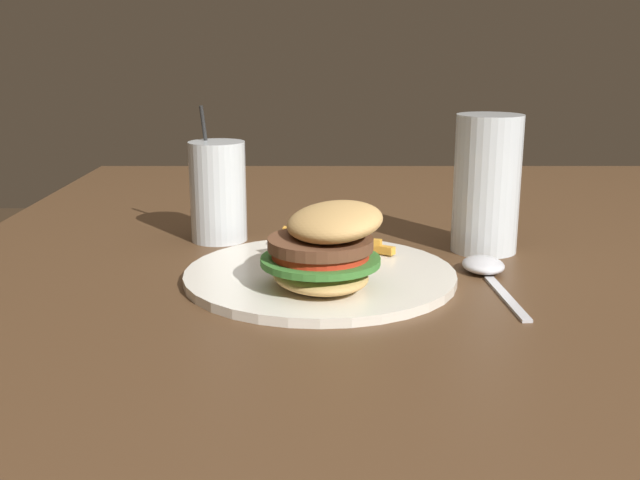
{
  "coord_description": "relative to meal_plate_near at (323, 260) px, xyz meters",
  "views": [
    {
      "loc": [
        0.71,
        -0.26,
        1.03
      ],
      "look_at": [
        -0.07,
        -0.26,
        0.82
      ],
      "focal_mm": 42.0,
      "sensor_mm": 36.0,
      "label": 1
    }
  ],
  "objects": [
    {
      "name": "juice_glass",
      "position": [
        -0.19,
        -0.13,
        0.03
      ],
      "size": [
        0.07,
        0.07,
        0.17
      ],
      "color": "silver",
      "rests_on": "dining_table"
    },
    {
      "name": "spoon",
      "position": [
        -0.04,
        0.18,
        -0.02
      ],
      "size": [
        0.19,
        0.05,
        0.02
      ],
      "rotation": [
        0.0,
        0.0,
        3.19
      ],
      "color": "silver",
      "rests_on": "dining_table"
    },
    {
      "name": "dining_table",
      "position": [
        0.04,
        0.26,
        -0.13
      ],
      "size": [
        1.69,
        1.43,
        0.78
      ],
      "color": "#4C331E",
      "rests_on": "ground_plane"
    },
    {
      "name": "meal_plate_near",
      "position": [
        0.0,
        0.0,
        0.0
      ],
      "size": [
        0.29,
        0.29,
        0.1
      ],
      "color": "silver",
      "rests_on": "dining_table"
    },
    {
      "name": "beer_glass",
      "position": [
        -0.14,
        0.2,
        0.05
      ],
      "size": [
        0.08,
        0.08,
        0.17
      ],
      "color": "silver",
      "rests_on": "dining_table"
    }
  ]
}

